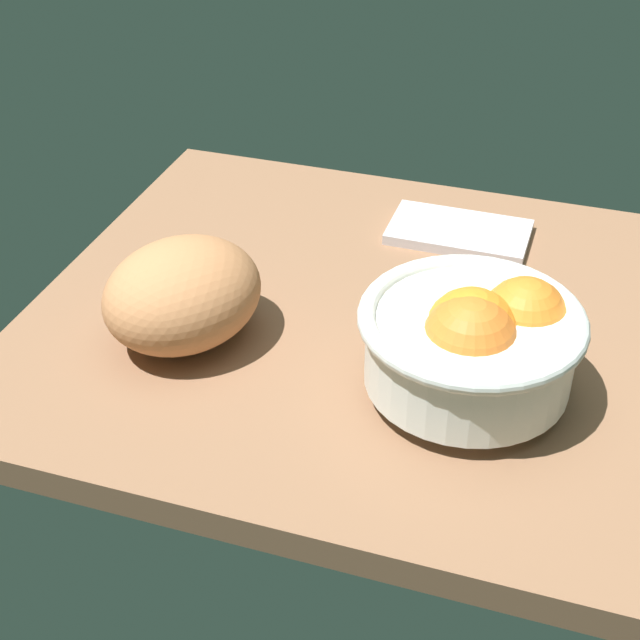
# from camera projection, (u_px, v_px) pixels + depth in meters

# --- Properties ---
(ground_plane) EXTENTS (0.65, 0.60, 0.03)m
(ground_plane) POSITION_uv_depth(u_px,v_px,m) (356.00, 323.00, 0.97)
(ground_plane) COLOR #895F43
(fruit_bowl) EXTENTS (0.20, 0.20, 0.11)m
(fruit_bowl) POSITION_uv_depth(u_px,v_px,m) (475.00, 341.00, 0.82)
(fruit_bowl) COLOR white
(fruit_bowl) RESTS_ON ground
(bread_loaf) EXTENTS (0.19, 0.20, 0.10)m
(bread_loaf) POSITION_uv_depth(u_px,v_px,m) (183.00, 294.00, 0.90)
(bread_loaf) COLOR #C17D4E
(bread_loaf) RESTS_ON ground
(napkin_folded) EXTENTS (0.16, 0.09, 0.01)m
(napkin_folded) POSITION_uv_depth(u_px,v_px,m) (459.00, 232.00, 1.08)
(napkin_folded) COLOR silver
(napkin_folded) RESTS_ON ground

